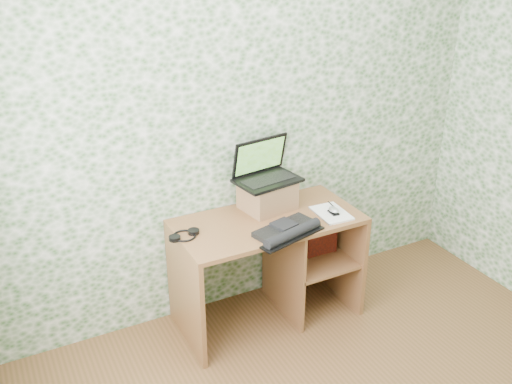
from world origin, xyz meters
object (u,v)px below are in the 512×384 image
riser (267,195)px  notepad (331,213)px  desk (276,251)px  keyboard (288,231)px  laptop (265,170)px

riser → notepad: size_ratio=1.18×
desk → keyboard: bearing=-103.3°
desk → riser: (-0.00, 0.12, 0.36)m
riser → laptop: laptop is taller
notepad → desk: bearing=158.0°
keyboard → riser: bearing=67.0°
laptop → keyboard: bearing=-106.5°
desk → notepad: 0.45m
laptop → notepad: (0.33, -0.31, -0.25)m
desk → laptop: bearing=91.3°
notepad → riser: bearing=143.9°
desk → laptop: (-0.00, 0.16, 0.52)m
laptop → keyboard: 0.48m
notepad → laptop: bearing=139.7°
keyboard → laptop: bearing=67.9°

